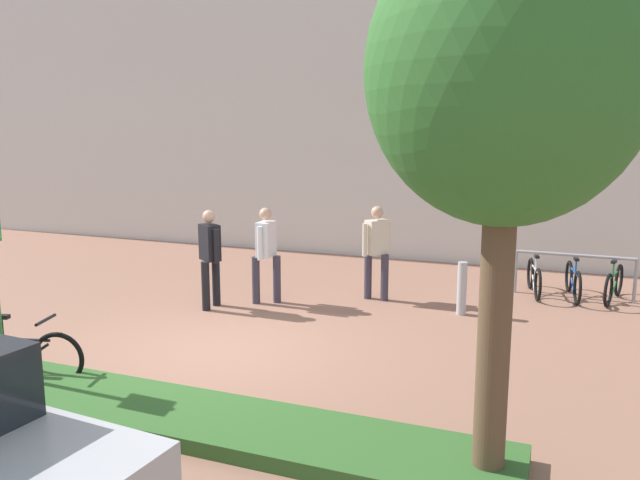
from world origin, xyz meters
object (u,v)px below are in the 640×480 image
Objects in this scene: tree_sidewalk at (507,74)px; person_shirt_blue at (377,247)px; person_casual_tan at (266,249)px; bike_at_sign at (19,355)px; bollard_steel at (462,288)px; person_suited_navy at (210,252)px; bike_rack_cluster at (573,279)px.

person_shirt_blue is (-2.64, 5.48, -2.50)m from tree_sidewalk.
bike_at_sign is at bearing -105.36° from person_casual_tan.
bollard_steel is 4.32m from person_suited_navy.
tree_sidewalk is 6.93m from person_suited_navy.
tree_sidewalk is 2.77× the size of person_casual_tan.
bollard_steel reaches higher than bike_rack_cluster.
bike_at_sign is 0.95× the size of person_suited_navy.
bollard_steel is 0.52× the size of person_suited_navy.
bike_at_sign is at bearing -133.05° from bike_rack_cluster.
bike_rack_cluster is 1.23× the size of person_shirt_blue.
bike_at_sign is 0.95× the size of person_shirt_blue.
bollard_steel is at bearing -133.53° from bike_rack_cluster.
bollard_steel reaches higher than bike_at_sign.
bollard_steel is (-1.74, -1.83, 0.10)m from bike_rack_cluster.
tree_sidewalk is 6.80m from person_casual_tan.
bike_rack_cluster is 2.34× the size of bollard_steel.
bike_at_sign is 3.81m from person_suited_navy.
person_shirt_blue is at bearing 32.18° from person_suited_navy.
bollard_steel is at bearing 16.07° from person_suited_navy.
person_casual_tan is (1.20, 4.37, 0.63)m from bike_at_sign.
tree_sidewalk is 2.77× the size of person_suited_navy.
bike_rack_cluster is at bearing 46.95° from bike_at_sign.
bollard_steel is at bearing 47.13° from bike_at_sign.
person_suited_navy is 1.00× the size of person_casual_tan.
bike_at_sign is 4.58m from person_casual_tan.
person_suited_navy is at bearing -147.82° from person_shirt_blue.
bollard_steel is at bearing -13.85° from person_shirt_blue.
person_suited_navy reaches higher than bollard_steel.
person_casual_tan is (0.76, 0.64, 0.00)m from person_suited_navy.
tree_sidewalk is at bearing -1.65° from bike_at_sign.
bike_rack_cluster is 1.23× the size of person_suited_navy.
person_suited_navy reaches higher than bike_at_sign.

